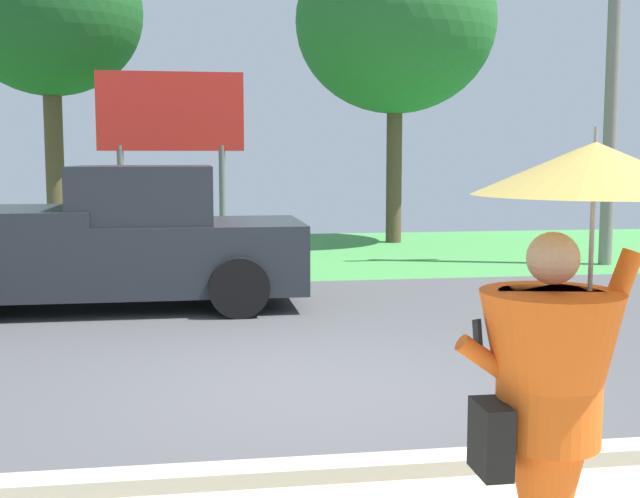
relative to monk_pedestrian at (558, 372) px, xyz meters
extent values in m
cube|color=#4C4C4F|center=(-0.53, 5.71, -1.15)|extent=(40.00, 8.00, 0.10)
cube|color=#469648|center=(-0.53, 13.71, -1.15)|extent=(40.00, 8.00, 0.10)
cube|color=#B2AD9E|center=(-0.53, 1.71, -1.05)|extent=(40.00, 0.24, 0.10)
cone|color=#E55B19|center=(-0.04, 0.00, -0.38)|extent=(0.60, 0.60, 1.45)
cylinder|color=#E55B19|center=(-0.04, 0.00, 0.02)|extent=(0.44, 0.44, 0.65)
sphere|color=tan|center=(-0.04, 0.00, 0.49)|extent=(0.22, 0.22, 0.22)
cylinder|color=#E55B19|center=(0.24, 0.00, 0.30)|extent=(0.24, 0.09, 0.45)
cylinder|color=#E55B19|center=(-0.30, 0.02, 0.05)|extent=(0.29, 0.08, 0.24)
cylinder|color=gray|center=(0.13, 0.00, 0.52)|extent=(0.02, 0.02, 0.75)
cone|color=gold|center=(0.13, 0.00, 0.86)|extent=(1.01, 1.01, 0.22)
cylinder|color=gray|center=(0.13, 0.00, 0.98)|extent=(0.02, 0.02, 0.10)
cube|color=black|center=(-0.34, 0.05, 0.15)|extent=(0.02, 0.11, 0.16)
cube|color=black|center=(-0.31, -0.05, -0.25)|extent=(0.12, 0.24, 0.30)
cube|color=#23282D|center=(-2.66, 7.93, -0.42)|extent=(5.20, 2.00, 0.90)
cube|color=#23282D|center=(-2.16, 7.93, 0.33)|extent=(1.80, 1.84, 0.90)
cube|color=#2D3842|center=(-1.31, 7.93, 0.33)|extent=(0.10, 1.70, 0.77)
cube|color=#23282D|center=(-3.96, 7.93, 0.13)|extent=(2.40, 2.00, 0.20)
cylinder|color=black|center=(-0.96, 8.93, -0.72)|extent=(0.76, 0.28, 0.76)
cylinder|color=black|center=(-0.96, 6.93, -0.72)|extent=(0.76, 0.28, 0.76)
cylinder|color=gray|center=(6.05, 10.92, 2.67)|extent=(0.24, 0.24, 7.55)
cylinder|color=slate|center=(-2.78, 11.81, 0.00)|extent=(0.12, 0.12, 2.20)
cylinder|color=slate|center=(-0.98, 11.81, 0.00)|extent=(0.12, 0.12, 2.20)
cube|color=red|center=(-1.88, 11.81, 1.70)|extent=(2.60, 0.10, 1.40)
cylinder|color=brown|center=(3.11, 15.36, 0.69)|extent=(0.36, 0.36, 3.60)
ellipsoid|color=#286B2D|center=(3.11, 15.36, 3.94)|extent=(4.56, 4.56, 4.14)
cylinder|color=brown|center=(-4.21, 13.70, 0.73)|extent=(0.36, 0.36, 3.67)
ellipsoid|color=#1E5623|center=(-4.21, 13.70, 3.70)|extent=(3.58, 3.58, 3.26)
camera|label=1|loc=(-1.51, -3.16, 0.91)|focal=45.85mm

